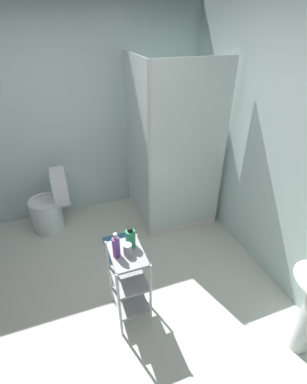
{
  "coord_description": "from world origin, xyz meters",
  "views": [
    {
      "loc": [
        1.6,
        -0.03,
        2.3
      ],
      "look_at": [
        -0.49,
        0.74,
        0.9
      ],
      "focal_mm": 26.17,
      "sensor_mm": 36.0,
      "label": 1
    }
  ],
  "objects": [
    {
      "name": "storage_cart",
      "position": [
        0.04,
        0.32,
        0.44
      ],
      "size": [
        0.38,
        0.28,
        0.74
      ],
      "color": "silver",
      "rests_on": "ground_plane"
    },
    {
      "name": "shower_stall",
      "position": [
        -1.21,
        1.18,
        0.46
      ],
      "size": [
        0.92,
        0.92,
        2.0
      ],
      "color": "white",
      "rests_on": "ground_plane"
    },
    {
      "name": "conditioner_bottle_purple",
      "position": [
        0.04,
        0.24,
        0.83
      ],
      "size": [
        0.06,
        0.06,
        0.22
      ],
      "color": "purple",
      "rests_on": "storage_cart"
    },
    {
      "name": "toilet",
      "position": [
        -1.48,
        -0.26,
        0.31
      ],
      "size": [
        0.37,
        0.49,
        0.76
      ],
      "color": "white",
      "rests_on": "ground_plane"
    },
    {
      "name": "body_wash_bottle_green",
      "position": [
        -0.03,
        0.37,
        0.82
      ],
      "size": [
        0.08,
        0.08,
        0.19
      ],
      "color": "#2A9C61",
      "rests_on": "storage_cart"
    },
    {
      "name": "rinse_cup",
      "position": [
        0.05,
        0.33,
        0.79
      ],
      "size": [
        0.07,
        0.07,
        0.1
      ],
      "primitive_type": "cylinder",
      "color": "silver",
      "rests_on": "storage_cart"
    },
    {
      "name": "bath_mat",
      "position": [
        -0.74,
        0.47,
        0.01
      ],
      "size": [
        0.6,
        0.4,
        0.02
      ],
      "primitive_type": "cube",
      "color": "teal",
      "rests_on": "ground_plane"
    },
    {
      "name": "wall_left",
      "position": [
        -1.85,
        0.0,
        1.25
      ],
      "size": [
        0.1,
        4.2,
        2.5
      ],
      "primitive_type": "cube",
      "color": "silver",
      "rests_on": "ground_plane"
    },
    {
      "name": "wall_back",
      "position": [
        0.01,
        1.85,
        1.25
      ],
      "size": [
        4.2,
        0.14,
        2.5
      ],
      "color": "silver",
      "rests_on": "ground_plane"
    },
    {
      "name": "ground_plane",
      "position": [
        0.0,
        0.0,
        -0.01
      ],
      "size": [
        4.2,
        4.2,
        0.02
      ],
      "primitive_type": "cube",
      "color": "silver"
    }
  ]
}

